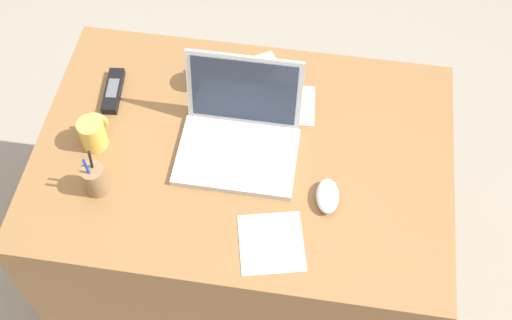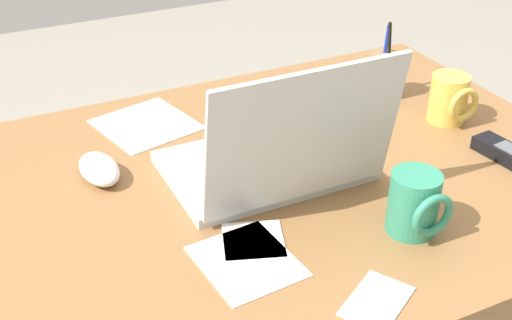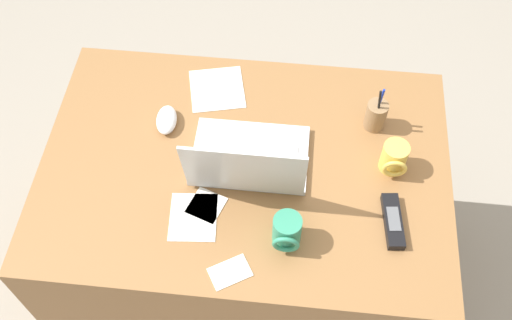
{
  "view_description": "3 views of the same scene",
  "coord_description": "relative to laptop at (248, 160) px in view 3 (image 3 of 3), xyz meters",
  "views": [
    {
      "loc": [
        0.19,
        -1.01,
        2.23
      ],
      "look_at": [
        0.04,
        -0.05,
        0.77
      ],
      "focal_mm": 46.1,
      "sensor_mm": 36.0,
      "label": 1
    },
    {
      "loc": [
        0.43,
        0.85,
        1.35
      ],
      "look_at": [
        0.02,
        0.02,
        0.79
      ],
      "focal_mm": 47.77,
      "sensor_mm": 36.0,
      "label": 2
    },
    {
      "loc": [
        -0.13,
        0.93,
        2.14
      ],
      "look_at": [
        -0.03,
        0.03,
        0.8
      ],
      "focal_mm": 42.16,
      "sensor_mm": 36.0,
      "label": 3
    }
  ],
  "objects": [
    {
      "name": "ground_plane",
      "position": [
        0.01,
        -0.02,
        -0.79
      ],
      "size": [
        6.0,
        6.0,
        0.0
      ],
      "primitive_type": "plane",
      "color": "gray"
    },
    {
      "name": "desk",
      "position": [
        0.01,
        -0.02,
        -0.42
      ],
      "size": [
        1.15,
        0.8,
        0.74
      ],
      "primitive_type": "cube",
      "color": "olive",
      "rests_on": "ground"
    },
    {
      "name": "laptop",
      "position": [
        0.0,
        0.0,
        0.0
      ],
      "size": [
        0.32,
        0.27,
        0.24
      ],
      "color": "silver",
      "rests_on": "desk"
    },
    {
      "name": "computer_mouse",
      "position": [
        0.26,
        -0.14,
        -0.03
      ],
      "size": [
        0.07,
        0.11,
        0.04
      ],
      "primitive_type": "ellipsoid",
      "rotation": [
        0.0,
        0.0,
        0.1
      ],
      "color": "white",
      "rests_on": "desk"
    },
    {
      "name": "coffee_mug_white",
      "position": [
        -0.12,
        0.2,
        -0.0
      ],
      "size": [
        0.07,
        0.09,
        0.09
      ],
      "color": "#338C6B",
      "rests_on": "desk"
    },
    {
      "name": "coffee_mug_tall",
      "position": [
        -0.4,
        -0.05,
        -0.0
      ],
      "size": [
        0.07,
        0.08,
        0.09
      ],
      "color": "#E0BC4C",
      "rests_on": "desk"
    },
    {
      "name": "cordless_phone",
      "position": [
        -0.39,
        0.13,
        -0.04
      ],
      "size": [
        0.06,
        0.16,
        0.03
      ],
      "color": "black",
      "rests_on": "desk"
    },
    {
      "name": "pen_holder",
      "position": [
        -0.35,
        -0.2,
        -0.0
      ],
      "size": [
        0.06,
        0.06,
        0.16
      ],
      "color": "olive",
      "rests_on": "desk"
    },
    {
      "name": "paper_note_near_laptop",
      "position": [
        0.01,
        0.31,
        -0.05
      ],
      "size": [
        0.12,
        0.11,
        0.0
      ],
      "primitive_type": "cube",
      "rotation": [
        0.0,
        0.0,
        0.54
      ],
      "color": "white",
      "rests_on": "desk"
    },
    {
      "name": "paper_note_left",
      "position": [
        0.1,
        0.12,
        -0.05
      ],
      "size": [
        0.11,
        0.11,
        0.0
      ],
      "primitive_type": "cube",
      "rotation": [
        0.0,
        0.0,
        -0.34
      ],
      "color": "white",
      "rests_on": "desk"
    },
    {
      "name": "paper_note_right",
      "position": [
        0.13,
        -0.29,
        -0.05
      ],
      "size": [
        0.2,
        0.2,
        0.0
      ],
      "primitive_type": "cube",
      "rotation": [
        0.0,
        0.0,
        0.23
      ],
      "color": "white",
      "rests_on": "desk"
    },
    {
      "name": "paper_note_front",
      "position": [
        0.13,
        0.16,
        -0.05
      ],
      "size": [
        0.14,
        0.15,
        0.0
      ],
      "primitive_type": "cube",
      "rotation": [
        0.0,
        0.0,
        0.09
      ],
      "color": "white",
      "rests_on": "desk"
    }
  ]
}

